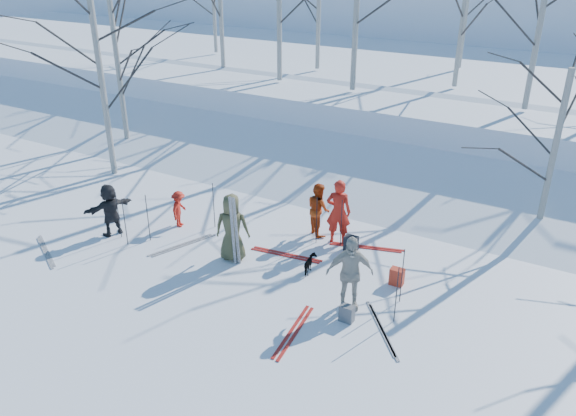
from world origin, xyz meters
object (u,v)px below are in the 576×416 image
Objects in this scene: skier_cream_east at (350,273)px; dog at (310,265)px; backpack_grey at (347,313)px; backpack_dark at (351,243)px; skier_red_north at (338,212)px; skier_grey_west at (110,210)px; backpack_red at (397,277)px; skier_olive_center at (232,228)px; skier_redor_behind at (318,209)px; skier_red_seated at (179,209)px.

dog is at bearing 117.20° from skier_cream_east.
backpack_dark reaches higher than backpack_grey.
skier_red_north reaches higher than backpack_grey.
skier_grey_west is at bearing 177.05° from backpack_grey.
skier_red_north is 2.97m from skier_cream_east.
backpack_grey is at bearing 107.35° from skier_grey_west.
skier_cream_east is 7.04m from skier_grey_west.
skier_cream_east is 1.66m from backpack_red.
skier_olive_center is 3.28× the size of dog.
skier_red_north is 0.89m from backpack_dark.
backpack_dark is at bearing 149.29° from backpack_red.
skier_grey_west is (-4.87, -2.86, -0.00)m from skier_redor_behind.
backpack_grey is (1.67, -3.05, -0.71)m from skier_red_north.
dog is 1.28× the size of backpack_red.
skier_grey_west reaches higher than backpack_dark.
skier_redor_behind is (-0.68, 0.19, -0.16)m from skier_red_north.
backpack_red is at bearing 135.81° from skier_red_north.
backpack_dark is (1.18, -0.41, -0.54)m from skier_redor_behind.
skier_red_seated is (-2.35, 0.73, -0.35)m from skier_olive_center.
backpack_dark is (-1.60, 0.95, -0.01)m from backpack_red.
skier_cream_east reaches higher than skier_grey_west.
skier_cream_east is 2.63m from backpack_dark.
skier_cream_east is 3.26× the size of dog.
skier_red_north is 0.72m from skier_redor_behind.
skier_grey_west is 7.26m from backpack_grey.
skier_red_seated is at bearing 2.87° from skier_red_north.
skier_olive_center is 1.01× the size of skier_cream_east.
backpack_dark is at bearing -166.48° from skier_olive_center.
skier_olive_center is 4.18m from backpack_red.
backpack_dark is (2.42, 1.87, -0.68)m from skier_olive_center.
backpack_red is (2.78, -1.36, -0.53)m from skier_redor_behind.
skier_grey_west is 6.55m from backpack_dark.
skier_olive_center is 1.19× the size of skier_redor_behind.
backpack_grey is at bearing -67.41° from backpack_dark.
skier_olive_center is at bearing -142.24° from backpack_dark.
skier_red_north is 4.28× the size of backpack_red.
skier_red_north is 6.17m from skier_grey_west.
skier_redor_behind is 2.76× the size of dog.
dog is at bearing 140.36° from backpack_grey.
skier_olive_center reaches higher than backpack_grey.
skier_cream_east is (3.40, -0.47, -0.00)m from skier_olive_center.
skier_red_north is at bearing -102.50° from dog.
dog is at bearing 150.43° from skier_redor_behind.
skier_redor_behind is 3.70× the size of backpack_dark.
skier_red_seated is at bearing -166.52° from backpack_dark.
skier_grey_west reaches higher than backpack_grey.
backpack_dark is (-0.98, 2.34, -0.67)m from skier_cream_east.
skier_cream_east is at bearing -113.86° from backpack_red.
skier_cream_east is 1.19× the size of skier_grey_west.
skier_redor_behind reaches higher than backpack_grey.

